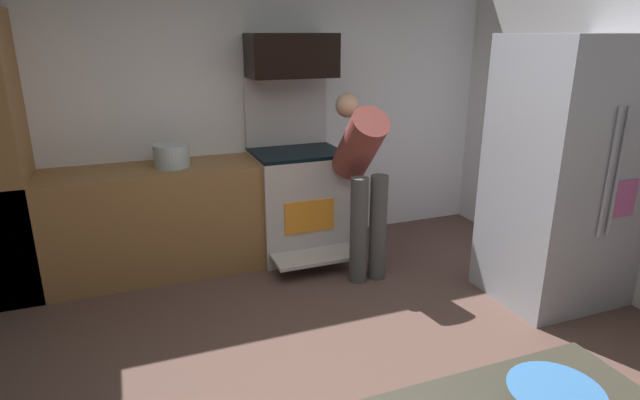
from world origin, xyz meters
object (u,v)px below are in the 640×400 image
at_px(person_cook, 362,172).
at_px(oven_range, 297,198).
at_px(refrigerator, 564,173).
at_px(stock_pot, 172,156).
at_px(microwave, 292,55).

bearing_deg(person_cook, oven_range, 119.83).
relative_size(refrigerator, person_cook, 1.32).
xyz_separation_m(oven_range, stock_pot, (-1.06, 0.01, 0.48)).
xyz_separation_m(refrigerator, person_cook, (-1.20, 0.87, -0.09)).
relative_size(microwave, refrigerator, 0.38).
distance_m(refrigerator, person_cook, 1.49).
bearing_deg(oven_range, stock_pot, 179.40).
distance_m(microwave, person_cook, 1.17).
height_order(microwave, person_cook, microwave).
xyz_separation_m(microwave, person_cook, (0.35, -0.70, -0.87)).
relative_size(microwave, person_cook, 0.51).
height_order(refrigerator, person_cook, refrigerator).
relative_size(refrigerator, stock_pot, 6.77).
bearing_deg(person_cook, refrigerator, -35.79).
height_order(oven_range, person_cook, oven_range).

